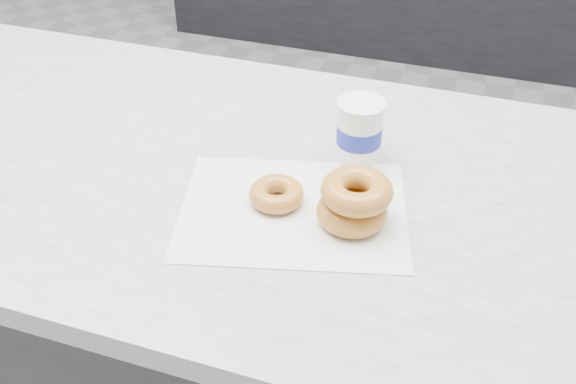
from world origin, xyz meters
name	(u,v)px	position (x,y,z in m)	size (l,w,h in m)	color
ground	(270,283)	(0.00, 0.00, 0.00)	(5.00, 5.00, 0.00)	gray
counter	(171,324)	(0.00, -0.60, 0.45)	(3.06, 0.76, 0.90)	#333335
wax_paper	(293,210)	(0.30, -0.68, 0.90)	(0.34, 0.26, 0.00)	white
donut_single	(276,194)	(0.27, -0.67, 0.92)	(0.09, 0.09, 0.03)	#D28539
donut_stack	(354,201)	(0.39, -0.67, 0.94)	(0.15, 0.15, 0.07)	#D28539
coffee_cup	(359,131)	(0.36, -0.51, 0.95)	(0.09, 0.09, 0.11)	white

